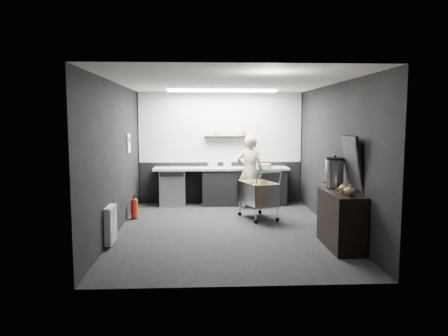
{
  "coord_description": "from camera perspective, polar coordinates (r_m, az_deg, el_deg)",
  "views": [
    {
      "loc": [
        -0.45,
        -7.9,
        2.05
      ],
      "look_at": [
        -0.03,
        0.4,
        1.11
      ],
      "focal_mm": 35.0,
      "sensor_mm": 36.0,
      "label": 1
    }
  ],
  "objects": [
    {
      "name": "fire_extinguisher",
      "position": [
        9.19,
        -11.64,
        -5.12
      ],
      "size": [
        0.14,
        0.14,
        0.48
      ],
      "color": "red",
      "rests_on": "floor"
    },
    {
      "name": "ceiling_strip",
      "position": [
        9.78,
        -0.25,
        10.06
      ],
      "size": [
        2.4,
        0.2,
        0.04
      ],
      "primitive_type": "cube",
      "color": "white",
      "rests_on": "ceiling"
    },
    {
      "name": "pink_tub",
      "position": [
        10.39,
        0.48,
        0.58
      ],
      "size": [
        0.19,
        0.19,
        0.19
      ],
      "primitive_type": "cylinder",
      "color": "silver",
      "rests_on": "prep_counter"
    },
    {
      "name": "ceiling",
      "position": [
        7.94,
        0.38,
        11.12
      ],
      "size": [
        5.5,
        5.5,
        0.0
      ],
      "primitive_type": "plane",
      "rotation": [
        3.14,
        0.0,
        0.0
      ],
      "color": "white",
      "rests_on": "wall_back"
    },
    {
      "name": "wall_clock",
      "position": [
        10.78,
        7.05,
        6.9
      ],
      "size": [
        0.2,
        0.03,
        0.2
      ],
      "primitive_type": "cylinder",
      "rotation": [
        1.57,
        0.0,
        0.0
      ],
      "color": "silver",
      "rests_on": "wall_back"
    },
    {
      "name": "sideboard",
      "position": [
        7.26,
        15.04,
        -5.57
      ],
      "size": [
        0.51,
        1.19,
        1.79
      ],
      "color": "black",
      "rests_on": "floor"
    },
    {
      "name": "dado_panel",
      "position": [
        10.75,
        -0.46,
        -1.87
      ],
      "size": [
        3.95,
        0.02,
        1.0
      ],
      "primitive_type": "cube",
      "color": "black",
      "rests_on": "wall_back"
    },
    {
      "name": "wall_right",
      "position": [
        8.3,
        14.29,
        1.39
      ],
      "size": [
        0.0,
        5.5,
        5.5
      ],
      "primitive_type": "plane",
      "rotation": [
        1.57,
        0.0,
        -1.57
      ],
      "color": "black",
      "rests_on": "floor"
    },
    {
      "name": "poster_red_band",
      "position": [
        9.34,
        -12.31,
        3.63
      ],
      "size": [
        0.02,
        0.22,
        0.1
      ],
      "primitive_type": "cube",
      "color": "#B51716",
      "rests_on": "poster"
    },
    {
      "name": "shopping_cart",
      "position": [
        9.02,
        4.45,
        -3.55
      ],
      "size": [
        0.84,
        1.11,
        1.03
      ],
      "color": "silver",
      "rests_on": "floor"
    },
    {
      "name": "person",
      "position": [
        10.0,
        3.41,
        -0.49
      ],
      "size": [
        0.69,
        0.53,
        1.7
      ],
      "primitive_type": "imported",
      "rotation": [
        0.0,
        0.0,
        2.92
      ],
      "color": "beige",
      "rests_on": "floor"
    },
    {
      "name": "wall_front",
      "position": [
        5.22,
        2.08,
        -1.29
      ],
      "size": [
        5.5,
        0.0,
        5.5
      ],
      "primitive_type": "plane",
      "rotation": [
        -1.57,
        0.0,
        0.0
      ],
      "color": "black",
      "rests_on": "floor"
    },
    {
      "name": "cardboard_box",
      "position": [
        10.42,
        4.86,
        0.31
      ],
      "size": [
        0.52,
        0.45,
        0.09
      ],
      "primitive_type": "cube",
      "rotation": [
        0.0,
        0.0,
        -0.29
      ],
      "color": "#9D8354",
      "rests_on": "prep_counter"
    },
    {
      "name": "white_container",
      "position": [
        10.33,
        -1.5,
        0.49
      ],
      "size": [
        0.22,
        0.2,
        0.16
      ],
      "primitive_type": "cube",
      "rotation": [
        0.0,
        0.0,
        0.36
      ],
      "color": "silver",
      "rests_on": "prep_counter"
    },
    {
      "name": "prep_counter",
      "position": [
        10.46,
        0.36,
        -2.34
      ],
      "size": [
        3.2,
        0.61,
        0.9
      ],
      "color": "black",
      "rests_on": "floor"
    },
    {
      "name": "kitchen_wall_panel",
      "position": [
        10.64,
        -0.46,
        5.34
      ],
      "size": [
        3.95,
        0.02,
        1.7
      ],
      "primitive_type": "cube",
      "color": "beige",
      "rests_on": "wall_back"
    },
    {
      "name": "floor",
      "position": [
        8.17,
        0.36,
        -8.1
      ],
      "size": [
        5.5,
        5.5,
        0.0
      ],
      "primitive_type": "plane",
      "color": "black",
      "rests_on": "ground"
    },
    {
      "name": "wall_back",
      "position": [
        10.68,
        -0.46,
        2.66
      ],
      "size": [
        5.5,
        0.0,
        5.5
      ],
      "primitive_type": "plane",
      "rotation": [
        1.57,
        0.0,
        0.0
      ],
      "color": "black",
      "rests_on": "floor"
    },
    {
      "name": "wall_left",
      "position": [
        8.08,
        -13.94,
        1.26
      ],
      "size": [
        0.0,
        5.5,
        5.5
      ],
      "primitive_type": "plane",
      "rotation": [
        1.57,
        0.0,
        1.57
      ],
      "color": "black",
      "rests_on": "floor"
    },
    {
      "name": "poster",
      "position": [
        9.34,
        -12.33,
        3.21
      ],
      "size": [
        0.02,
        0.3,
        0.4
      ],
      "primitive_type": "cube",
      "color": "white",
      "rests_on": "wall_left"
    },
    {
      "name": "radiator",
      "position": [
        7.36,
        -14.61,
        -7.15
      ],
      "size": [
        0.1,
        0.5,
        0.6
      ],
      "primitive_type": "cube",
      "color": "silver",
      "rests_on": "wall_left"
    },
    {
      "name": "floating_shelf",
      "position": [
        10.55,
        0.65,
        4.08
      ],
      "size": [
        1.2,
        0.22,
        0.04
      ],
      "primitive_type": "cube",
      "color": "black",
      "rests_on": "wall_back"
    }
  ]
}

